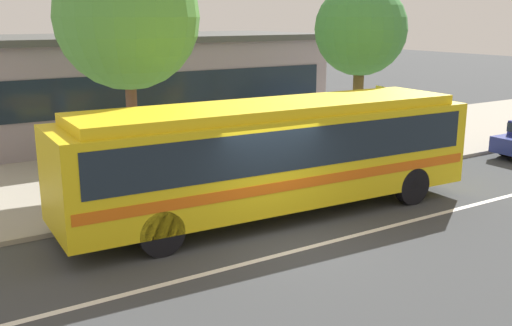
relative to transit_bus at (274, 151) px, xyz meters
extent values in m
plane|color=#393C3E|center=(-0.88, -1.47, -1.65)|extent=(120.00, 120.00, 0.00)
cube|color=#9C9687|center=(-0.88, 5.35, -1.59)|extent=(60.00, 8.00, 0.12)
cube|color=silver|center=(-0.88, -2.27, -1.65)|extent=(56.00, 0.16, 0.01)
cube|color=gold|center=(-0.02, 0.00, -0.14)|extent=(10.83, 3.01, 2.17)
cube|color=yellow|center=(-0.02, 0.00, 1.07)|extent=(9.96, 2.67, 0.24)
cube|color=#19232D|center=(-0.02, 0.00, 0.29)|extent=(10.19, 3.01, 0.95)
cube|color=#D65C0F|center=(-0.02, 0.00, -0.53)|extent=(10.62, 3.03, 0.24)
cube|color=#19232D|center=(5.29, -0.25, 0.29)|extent=(0.22, 2.21, 1.04)
cylinder|color=black|center=(3.68, 0.94, -1.15)|extent=(1.01, 0.33, 1.00)
cylinder|color=black|center=(3.57, -1.28, -1.15)|extent=(1.01, 0.33, 1.00)
cylinder|color=black|center=(-3.39, 1.28, -1.15)|extent=(1.01, 0.33, 1.00)
cylinder|color=black|center=(-3.50, -0.95, -1.15)|extent=(1.01, 0.33, 1.00)
cylinder|color=black|center=(10.61, 0.82, -1.33)|extent=(0.64, 0.23, 0.64)
cylinder|color=#755F4F|center=(-1.58, 3.42, -1.08)|extent=(0.14, 0.14, 0.91)
cylinder|color=#755F4F|center=(-1.45, 3.32, -1.08)|extent=(0.14, 0.14, 0.91)
cylinder|color=#3173C6|center=(-1.52, 3.37, -0.34)|extent=(0.47, 0.47, 0.56)
sphere|color=#DF9D8F|center=(-1.52, 3.37, 0.06)|extent=(0.24, 0.24, 0.24)
cylinder|color=gray|center=(5.46, 2.01, -0.27)|extent=(0.08, 0.08, 2.51)
cube|color=yellow|center=(5.46, 2.01, 0.78)|extent=(0.11, 0.44, 0.56)
cylinder|color=brown|center=(-1.99, 4.34, 0.13)|extent=(0.32, 0.32, 3.33)
sphere|color=#4F933F|center=(-1.99, 4.34, 3.21)|extent=(4.02, 4.02, 4.02)
cylinder|color=brown|center=(5.90, 3.51, 0.09)|extent=(0.37, 0.37, 3.24)
sphere|color=#428941|center=(5.90, 3.51, 2.80)|extent=(3.12, 3.12, 3.12)
cube|color=gray|center=(1.54, 11.86, 0.30)|extent=(14.36, 6.32, 3.89)
cube|color=#19232D|center=(1.54, 8.68, 0.49)|extent=(13.21, 0.04, 1.40)
cube|color=#434441|center=(1.54, 11.86, 2.37)|extent=(14.76, 6.72, 0.24)
camera|label=1|loc=(-8.09, -11.81, 3.24)|focal=41.63mm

